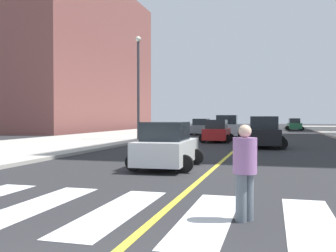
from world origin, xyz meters
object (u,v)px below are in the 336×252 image
car_white_sixth (167,146)px  street_lamp (138,79)px  pedestrian_crossing (245,168)px  car_green_nearest (294,125)px  car_red_fourth (217,132)px  car_black_seventh (264,133)px  car_silver_second (227,127)px  car_yellow_third (224,123)px  car_gray_fifth (201,127)px

car_white_sixth → street_lamp: (-6.29, 14.72, 4.00)m
car_white_sixth → pedestrian_crossing: pedestrian_crossing is taller
car_green_nearest → car_red_fourth: (-6.97, -29.48, -0.02)m
car_red_fourth → car_black_seventh: (3.49, -4.22, 0.11)m
car_red_fourth → street_lamp: street_lamp is taller
car_white_sixth → car_black_seventh: car_black_seventh is taller
car_green_nearest → street_lamp: street_lamp is taller
car_green_nearest → pedestrian_crossing: bearing=83.7°
car_silver_second → pedestrian_crossing: car_silver_second is taller
car_red_fourth → pedestrian_crossing: pedestrian_crossing is taller
pedestrian_crossing → street_lamp: size_ratio=0.22×
car_silver_second → car_white_sixth: 21.47m
car_white_sixth → street_lamp: street_lamp is taller
car_silver_second → car_white_sixth: bearing=-91.8°
car_white_sixth → car_black_seventh: 11.36m
street_lamp → car_yellow_third: bearing=85.3°
car_silver_second → car_green_nearest: bearing=70.9°
car_silver_second → car_gray_fifth: size_ratio=1.20×
pedestrian_crossing → car_gray_fifth: bearing=-129.0°
car_red_fourth → car_black_seventh: 5.48m
car_gray_fifth → car_black_seventh: 17.30m
car_silver_second → car_gray_fifth: (-3.29, 5.37, -0.16)m
car_green_nearest → car_silver_second: size_ratio=0.84×
car_silver_second → car_red_fourth: (-0.04, -6.35, -0.17)m
car_white_sixth → car_green_nearest: bearing=79.9°
car_gray_fifth → car_red_fourth: bearing=-72.4°
car_black_seventh → street_lamp: street_lamp is taller
car_green_nearest → car_yellow_third: 10.57m
car_red_fourth → pedestrian_crossing: 21.97m
car_yellow_third → street_lamp: street_lamp is taller
car_yellow_third → street_lamp: (-2.66, -32.17, 3.81)m
street_lamp → car_red_fourth: bearing=3.8°
car_white_sixth → car_red_fourth: bearing=89.5°
car_silver_second → car_gray_fifth: 6.30m
car_gray_fifth → car_white_sixth: size_ratio=1.02×
car_yellow_third → car_gray_fifth: (0.09, -20.05, -0.18)m
street_lamp → car_black_seventh: bearing=-21.9°
car_white_sixth → pedestrian_crossing: (3.23, -6.57, 0.16)m
car_silver_second → street_lamp: street_lamp is taller
pedestrian_crossing → street_lamp: (-9.52, 21.29, 3.84)m
car_silver_second → car_red_fourth: 6.35m
car_green_nearest → car_red_fourth: car_green_nearest is taller
car_silver_second → car_white_sixth: size_ratio=1.22×
car_gray_fifth → car_black_seventh: car_black_seventh is taller
car_red_fourth → car_black_seventh: car_black_seventh is taller
car_yellow_third → car_red_fourth: (3.34, -31.77, -0.19)m
car_yellow_third → car_gray_fifth: 20.05m
pedestrian_crossing → street_lamp: street_lamp is taller
car_black_seventh → car_gray_fifth: bearing=-67.9°
car_silver_second → car_red_fourth: size_ratio=1.24×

